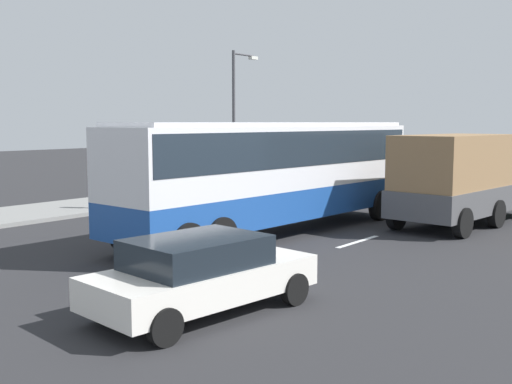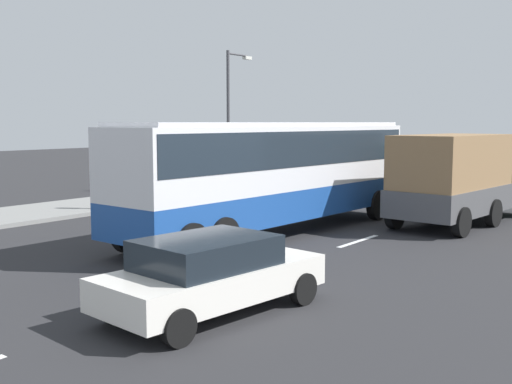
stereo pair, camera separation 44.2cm
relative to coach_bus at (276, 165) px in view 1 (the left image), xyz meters
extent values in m
plane|color=#28282B|center=(1.94, 0.26, -2.22)|extent=(120.00, 120.00, 0.00)
cube|color=gray|center=(1.94, 9.79, -2.14)|extent=(80.00, 4.00, 0.15)
cube|color=white|center=(-6.27, -2.80, -2.21)|extent=(2.40, 0.16, 0.01)
cube|color=white|center=(0.41, -2.80, -2.21)|extent=(2.40, 0.16, 0.01)
cube|color=white|center=(7.11, -2.80, -2.21)|extent=(2.40, 0.16, 0.01)
cube|color=white|center=(8.65, -2.80, -2.21)|extent=(2.40, 0.16, 0.01)
cube|color=#1E4C9E|center=(0.00, 0.00, -1.19)|extent=(12.48, 3.00, 0.96)
cube|color=silver|center=(0.00, 0.00, 0.27)|extent=(12.48, 3.00, 1.95)
cube|color=#1E2833|center=(0.00, 0.00, 0.56)|extent=(12.23, 3.02, 1.07)
cube|color=#1E2833|center=(6.14, -0.26, 0.37)|extent=(0.22, 2.28, 1.56)
cube|color=silver|center=(0.00, 0.00, 1.30)|extent=(11.98, 2.83, 0.12)
cylinder|color=black|center=(4.64, 0.99, -1.67)|extent=(1.11, 0.35, 1.10)
cylinder|color=black|center=(4.54, -1.38, -1.67)|extent=(1.11, 0.35, 1.10)
cylinder|color=black|center=(-3.73, 1.35, -1.67)|extent=(1.11, 0.35, 1.10)
cylinder|color=black|center=(-3.84, -1.02, -1.67)|extent=(1.11, 0.35, 1.10)
cylinder|color=black|center=(-4.93, 1.40, -1.67)|extent=(1.11, 0.35, 1.10)
cylinder|color=black|center=(-5.03, -0.97, -1.67)|extent=(1.11, 0.35, 1.10)
cube|color=#19592D|center=(8.57, -4.34, -0.66)|extent=(2.18, 2.57, 2.17)
cube|color=#4C4C4F|center=(4.75, -4.04, -1.29)|extent=(5.44, 2.83, 0.90)
cube|color=olive|center=(4.75, -4.04, 0.05)|extent=(5.22, 2.72, 1.78)
cylinder|color=black|center=(8.76, -3.19, -1.74)|extent=(0.98, 0.36, 0.96)
cylinder|color=black|center=(5.74, -2.95, -1.74)|extent=(0.98, 0.36, 0.96)
cylinder|color=black|center=(5.55, -5.27, -1.74)|extent=(0.98, 0.36, 0.96)
cylinder|color=black|center=(3.12, -2.74, -1.74)|extent=(0.98, 0.36, 0.96)
cylinder|color=black|center=(2.94, -5.05, -1.74)|extent=(0.98, 0.36, 0.96)
cube|color=white|center=(-7.57, -3.94, -1.60)|extent=(4.64, 2.36, 0.59)
cube|color=black|center=(-7.72, -3.93, -1.03)|extent=(2.63, 1.99, 0.55)
cylinder|color=black|center=(-5.90, -3.21, -1.90)|extent=(0.66, 0.27, 0.64)
cylinder|color=black|center=(-6.10, -5.01, -1.90)|extent=(0.66, 0.27, 0.64)
cylinder|color=black|center=(-9.05, -2.87, -1.90)|extent=(0.66, 0.27, 0.64)
cylinder|color=black|center=(-9.24, -4.68, -1.90)|extent=(0.66, 0.27, 0.64)
cylinder|color=brown|center=(-0.46, 8.25, -1.66)|extent=(0.14, 0.14, 0.81)
cylinder|color=brown|center=(-0.57, 8.36, -1.66)|extent=(0.14, 0.14, 0.81)
cylinder|color=beige|center=(-0.51, 8.31, -0.95)|extent=(0.32, 0.32, 0.61)
sphere|color=brown|center=(-0.51, 8.31, -0.54)|extent=(0.22, 0.22, 0.22)
cylinder|color=#38334C|center=(8.44, 10.06, -1.66)|extent=(0.14, 0.14, 0.81)
cylinder|color=#38334C|center=(8.28, 10.08, -1.66)|extent=(0.14, 0.14, 0.81)
cylinder|color=#338C4C|center=(8.36, 10.07, -0.95)|extent=(0.32, 0.32, 0.61)
sphere|color=#9E7051|center=(8.36, 10.07, -0.54)|extent=(0.22, 0.22, 0.22)
cylinder|color=#47474C|center=(7.90, 8.53, 1.42)|extent=(0.16, 0.16, 6.98)
cylinder|color=#47474C|center=(8.68, 8.53, 4.77)|extent=(1.56, 0.10, 0.10)
cube|color=silver|center=(9.46, 8.53, 4.67)|extent=(0.50, 0.24, 0.16)
camera|label=1|loc=(-15.83, -11.79, 1.37)|focal=43.29mm
camera|label=2|loc=(-16.10, -11.44, 1.37)|focal=43.29mm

